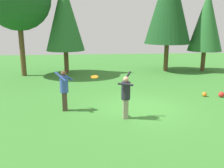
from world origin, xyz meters
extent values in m
plane|color=#387A2D|center=(0.00, 0.00, 0.00)|extent=(40.00, 40.00, 0.00)
cube|color=gray|center=(-0.80, -1.13, 0.38)|extent=(0.19, 0.22, 0.76)
cylinder|color=#23232D|center=(-0.80, -1.13, 1.10)|extent=(0.34, 0.34, 0.67)
sphere|color=tan|center=(-0.80, -1.13, 1.53)|extent=(0.22, 0.22, 0.22)
cylinder|color=#23232D|center=(-0.85, -1.33, 1.39)|extent=(0.57, 0.20, 0.12)
cylinder|color=#23232D|center=(-0.76, -0.94, 1.55)|extent=(0.38, 0.16, 0.52)
cube|color=#4C382D|center=(-3.17, -0.02, 0.40)|extent=(0.19, 0.22, 0.79)
cylinder|color=#334C9E|center=(-3.17, -0.02, 1.13)|extent=(0.34, 0.34, 0.69)
sphere|color=brown|center=(-3.17, -0.02, 1.58)|extent=(0.22, 0.22, 0.22)
cylinder|color=#334C9E|center=(-3.06, 0.14, 1.39)|extent=(0.52, 0.40, 0.25)
cylinder|color=#334C9E|center=(-3.29, -0.18, 1.49)|extent=(0.49, 0.38, 0.37)
cylinder|color=orange|center=(-1.95, -0.88, 1.59)|extent=(0.34, 0.34, 0.08)
sphere|color=red|center=(4.35, 1.20, 0.14)|extent=(0.27, 0.27, 0.27)
sphere|color=orange|center=(3.57, 1.38, 0.11)|extent=(0.23, 0.23, 0.23)
cylinder|color=brown|center=(6.70, 8.22, 1.41)|extent=(0.33, 0.33, 2.82)
cone|color=#28662D|center=(6.70, 8.22, 3.81)|extent=(2.54, 2.54, 4.51)
cylinder|color=brown|center=(-3.78, 8.20, 1.53)|extent=(0.33, 0.33, 3.06)
cone|color=#28662D|center=(-3.78, 8.20, 4.13)|extent=(2.76, 2.76, 4.90)
cylinder|color=brown|center=(-6.69, 7.58, 1.97)|extent=(0.34, 0.34, 3.95)
cylinder|color=brown|center=(3.82, 8.47, 1.91)|extent=(0.34, 0.34, 3.83)
cone|color=#19471E|center=(3.82, 8.47, 5.16)|extent=(3.44, 3.44, 6.12)
camera|label=1|loc=(-2.16, -9.78, 3.47)|focal=39.06mm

